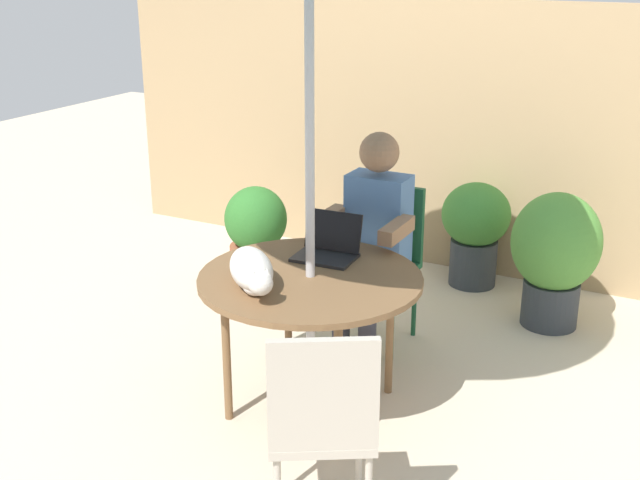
% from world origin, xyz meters
% --- Properties ---
extents(ground_plane, '(14.00, 14.00, 0.00)m').
position_xyz_m(ground_plane, '(0.00, 0.00, 0.00)').
color(ground_plane, beige).
extents(fence_back, '(5.40, 0.08, 1.87)m').
position_xyz_m(fence_back, '(0.00, 2.18, 0.93)').
color(fence_back, tan).
rests_on(fence_back, ground).
extents(patio_table, '(1.08, 1.08, 0.70)m').
position_xyz_m(patio_table, '(0.00, 0.00, 0.65)').
color(patio_table, brown).
rests_on(patio_table, ground).
extents(chair_occupied, '(0.40, 0.40, 0.91)m').
position_xyz_m(chair_occupied, '(0.00, 0.89, 0.54)').
color(chair_occupied, '#194C2D').
rests_on(chair_occupied, ground).
extents(chair_empty, '(0.55, 0.55, 0.91)m').
position_xyz_m(chair_empty, '(0.50, -0.84, 0.54)').
color(chair_empty, '#B2A899').
rests_on(chair_empty, ground).
extents(person_seated, '(0.48, 0.48, 1.25)m').
position_xyz_m(person_seated, '(0.00, 0.73, 0.71)').
color(person_seated, '#4C72A5').
rests_on(person_seated, ground).
extents(laptop, '(0.31, 0.27, 0.21)m').
position_xyz_m(laptop, '(-0.04, 0.28, 0.77)').
color(laptop, black).
rests_on(laptop, patio_table).
extents(cat, '(0.45, 0.53, 0.17)m').
position_xyz_m(cat, '(-0.17, -0.25, 0.79)').
color(cat, silver).
rests_on(cat, patio_table).
extents(potted_plant_near_fence, '(0.46, 0.46, 0.71)m').
position_xyz_m(potted_plant_near_fence, '(0.24, 1.90, 0.41)').
color(potted_plant_near_fence, '#33383D').
rests_on(potted_plant_near_fence, ground).
extents(potted_plant_by_chair, '(0.53, 0.53, 0.84)m').
position_xyz_m(potted_plant_by_chair, '(0.85, 1.50, 0.47)').
color(potted_plant_by_chair, '#33383D').
rests_on(potted_plant_by_chair, ground).
extents(potted_plant_corner, '(0.41, 0.41, 0.73)m').
position_xyz_m(potted_plant_corner, '(-1.00, 1.10, 0.39)').
color(potted_plant_corner, '#9E5138').
rests_on(potted_plant_corner, ground).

